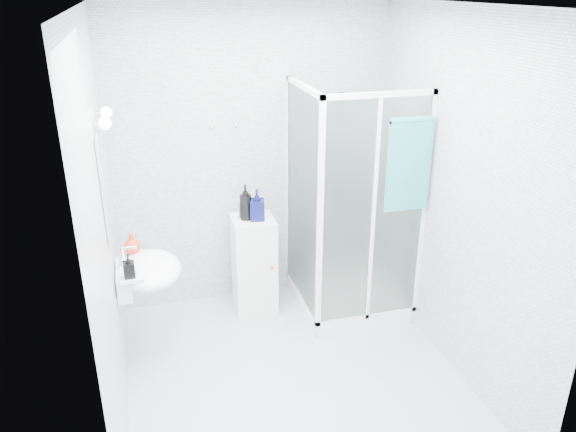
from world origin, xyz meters
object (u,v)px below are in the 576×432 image
object	(u,v)px
hand_towel	(409,162)
soap_dispenser_black	(129,266)
wall_basin	(146,271)
shampoo_bottle_b	(257,205)
storage_cabinet	(254,264)
soap_dispenser_orange	(132,244)
shampoo_bottle_a	(246,203)
shower_enclosure	(344,265)

from	to	relation	value
hand_towel	soap_dispenser_black	bearing A→B (deg)	-177.11
wall_basin	shampoo_bottle_b	size ratio (longest dim) A/B	2.12
wall_basin	storage_cabinet	size ratio (longest dim) A/B	0.65
soap_dispenser_orange	storage_cabinet	bearing A→B (deg)	21.82
shampoo_bottle_a	soap_dispenser_black	xyz separation A→B (m)	(-0.96, -0.77, -0.07)
hand_towel	soap_dispenser_orange	world-z (taller)	hand_towel
storage_cabinet	shampoo_bottle_a	bearing A→B (deg)	172.44
shower_enclosure	storage_cabinet	size ratio (longest dim) A/B	2.31
shampoo_bottle_b	soap_dispenser_black	size ratio (longest dim) A/B	1.58
shower_enclosure	storage_cabinet	world-z (taller)	shower_enclosure
shampoo_bottle_a	shampoo_bottle_b	bearing A→B (deg)	-20.71
hand_towel	shampoo_bottle_b	xyz separation A→B (m)	(-1.03, 0.64, -0.48)
shampoo_bottle_a	shower_enclosure	bearing A→B (deg)	-18.56
shampoo_bottle_b	soap_dispenser_black	xyz separation A→B (m)	(-1.05, -0.74, -0.05)
wall_basin	shampoo_bottle_b	distance (m)	1.11
wall_basin	shampoo_bottle_a	world-z (taller)	shampoo_bottle_a
wall_basin	hand_towel	distance (m)	2.09
storage_cabinet	shampoo_bottle_a	distance (m)	0.59
soap_dispenser_orange	hand_towel	bearing A→B (deg)	-7.26
shower_enclosure	hand_towel	world-z (taller)	shower_enclosure
storage_cabinet	wall_basin	bearing A→B (deg)	-146.31
hand_towel	soap_dispenser_orange	size ratio (longest dim) A/B	4.56
wall_basin	shampoo_bottle_a	bearing A→B (deg)	34.27
shampoo_bottle_a	shampoo_bottle_b	distance (m)	0.10
wall_basin	soap_dispenser_orange	size ratio (longest dim) A/B	3.52
shower_enclosure	soap_dispenser_orange	bearing A→B (deg)	-175.41
shower_enclosure	wall_basin	world-z (taller)	shower_enclosure
shampoo_bottle_a	hand_towel	bearing A→B (deg)	-30.88
storage_cabinet	shampoo_bottle_b	distance (m)	0.57
storage_cabinet	shampoo_bottle_a	xyz separation A→B (m)	(-0.06, 0.01, 0.58)
wall_basin	soap_dispenser_black	world-z (taller)	soap_dispenser_black
hand_towel	soap_dispenser_black	world-z (taller)	hand_towel
wall_basin	hand_towel	bearing A→B (deg)	-2.46
shampoo_bottle_b	soap_dispenser_black	distance (m)	1.29
shower_enclosure	shampoo_bottle_b	bearing A→B (deg)	161.72
soap_dispenser_black	wall_basin	bearing A→B (deg)	60.72
wall_basin	shampoo_bottle_b	world-z (taller)	shampoo_bottle_b
wall_basin	soap_dispenser_black	distance (m)	0.26
wall_basin	soap_dispenser_orange	distance (m)	0.24
shampoo_bottle_b	shower_enclosure	bearing A→B (deg)	-18.28
soap_dispenser_orange	shampoo_bottle_a	bearing A→B (deg)	23.48
shower_enclosure	shampoo_bottle_b	distance (m)	0.93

